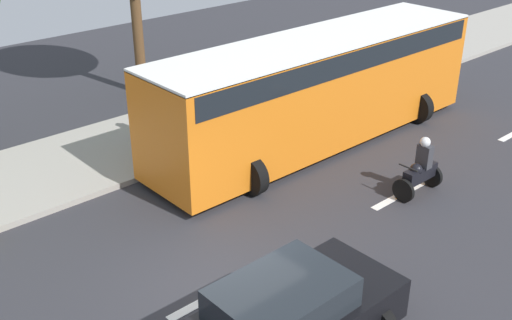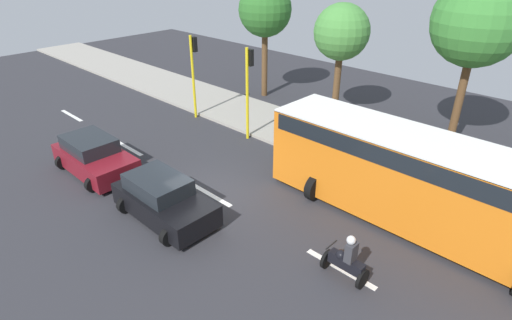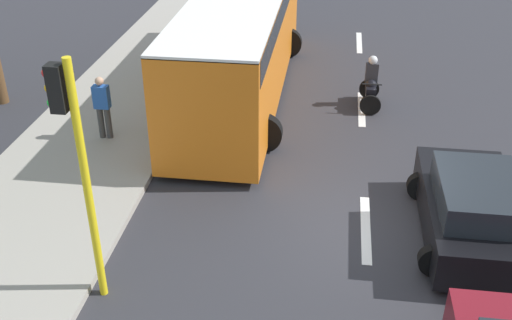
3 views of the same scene
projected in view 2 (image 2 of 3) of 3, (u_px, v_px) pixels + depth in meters
ground_plane at (210, 195)px, 16.03m from camera, size 40.00×60.00×0.10m
sidewalk at (317, 138)px, 20.45m from camera, size 4.00×60.00×0.15m
lane_stripe_north at (340, 269)px, 12.34m from camera, size 0.20×2.40×0.01m
lane_stripe_mid at (210, 194)px, 16.01m from camera, size 0.20×2.40×0.01m
lane_stripe_south at (128, 148)px, 19.68m from camera, size 0.20×2.40×0.01m
lane_stripe_far_south at (72, 116)px, 23.35m from camera, size 0.20×2.40×0.01m
car_black at (164, 199)px, 14.40m from camera, size 2.26×3.99×1.52m
car_maroon at (94, 157)px, 17.30m from camera, size 2.33×4.06×1.52m
city_bus at (425, 179)px, 13.44m from camera, size 3.20×11.00×3.16m
motorcycle at (346, 260)px, 11.74m from camera, size 0.60×1.30×1.53m
pedestrian_near_signal at (370, 140)px, 17.97m from camera, size 0.40×0.24×1.69m
traffic_light_corner at (249, 81)px, 19.35m from camera, size 0.49×0.24×4.50m
traffic_light_midblock at (194, 65)px, 21.86m from camera, size 0.49×0.24×4.50m
street_tree_south at (342, 33)px, 20.89m from camera, size 2.85×2.85×6.12m
street_tree_center at (265, 11)px, 24.11m from camera, size 3.13×3.13×6.80m
street_tree_north at (478, 22)px, 17.08m from camera, size 3.81×3.81×7.70m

